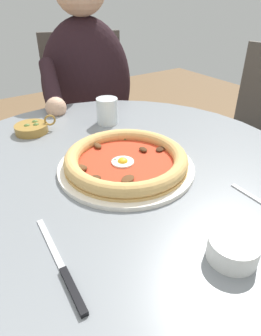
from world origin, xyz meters
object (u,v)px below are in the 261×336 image
object	(u,v)px
water_glass	(107,112)
cafe_chair_spare_near	(261,129)
pizza_on_plate	(126,161)
ramekin_capers	(235,247)
dining_table	(117,202)
diner_person	(90,126)
olive_pan	(32,128)
cafe_chair_diner	(87,113)
steak_knife	(65,274)

from	to	relation	value
water_glass	cafe_chair_spare_near	xyz separation A→B (m)	(-0.79, 0.05, -0.24)
pizza_on_plate	ramekin_capers	xyz separation A→B (m)	(0.01, 0.32, 0.00)
dining_table	water_glass	distance (m)	0.30
pizza_on_plate	cafe_chair_spare_near	xyz separation A→B (m)	(-0.89, -0.21, -0.22)
diner_person	cafe_chair_spare_near	xyz separation A→B (m)	(-0.66, 0.45, -0.01)
ramekin_capers	olive_pan	size ratio (longest dim) A/B	0.68
water_glass	diner_person	bearing A→B (deg)	-108.12
olive_pan	ramekin_capers	bearing A→B (deg)	99.68
diner_person	cafe_chair_diner	xyz separation A→B (m)	(-0.06, -0.14, 0.01)
ramekin_capers	cafe_chair_spare_near	world-z (taller)	cafe_chair_spare_near
olive_pan	pizza_on_plate	bearing A→B (deg)	109.60
pizza_on_plate	cafe_chair_spare_near	world-z (taller)	cafe_chair_spare_near
steak_knife	ramekin_capers	xyz separation A→B (m)	(-0.24, 0.11, 0.02)
olive_pan	cafe_chair_diner	xyz separation A→B (m)	(-0.41, -0.49, -0.19)
water_glass	pizza_on_plate	bearing A→B (deg)	68.45
pizza_on_plate	water_glass	size ratio (longest dim) A/B	4.05
olive_pan	cafe_chair_diner	distance (m)	0.66
dining_table	diner_person	xyz separation A→B (m)	(-0.25, -0.64, -0.07)
pizza_on_plate	steak_knife	size ratio (longest dim) A/B	1.49
pizza_on_plate	ramekin_capers	world-z (taller)	pizza_on_plate
steak_knife	diner_person	distance (m)	1.01
water_glass	dining_table	bearing A→B (deg)	63.92
diner_person	cafe_chair_spare_near	bearing A→B (deg)	145.26
cafe_chair_diner	cafe_chair_spare_near	bearing A→B (deg)	135.15
water_glass	steak_knife	size ratio (longest dim) A/B	0.37
steak_knife	cafe_chair_diner	bearing A→B (deg)	-117.81
dining_table	diner_person	distance (m)	0.69
water_glass	cafe_chair_diner	xyz separation A→B (m)	(-0.19, -0.55, -0.22)
pizza_on_plate	steak_knife	xyz separation A→B (m)	(0.24, 0.20, -0.02)
ramekin_capers	pizza_on_plate	bearing A→B (deg)	-91.08
olive_pan	diner_person	xyz separation A→B (m)	(-0.35, -0.34, -0.20)
cafe_chair_spare_near	olive_pan	bearing A→B (deg)	-6.26
pizza_on_plate	dining_table	bearing A→B (deg)	-72.37
cafe_chair_diner	pizza_on_plate	bearing A→B (deg)	70.10
dining_table	pizza_on_plate	bearing A→B (deg)	107.63
steak_knife	olive_pan	bearing A→B (deg)	-103.42
dining_table	diner_person	bearing A→B (deg)	-111.10
steak_knife	dining_table	bearing A→B (deg)	-134.69
diner_person	cafe_chair_spare_near	distance (m)	0.80
ramekin_capers	diner_person	world-z (taller)	diner_person
cafe_chair_spare_near	water_glass	bearing A→B (deg)	-3.47
dining_table	cafe_chair_diner	world-z (taller)	cafe_chair_diner
dining_table	steak_knife	xyz separation A→B (m)	(0.23, 0.23, 0.12)
water_glass	cafe_chair_diner	size ratio (longest dim) A/B	0.09
pizza_on_plate	olive_pan	bearing A→B (deg)	-70.40
olive_pan	steak_knife	bearing A→B (deg)	76.58
water_glass	ramekin_capers	size ratio (longest dim) A/B	0.99
diner_person	pizza_on_plate	bearing A→B (deg)	70.52
pizza_on_plate	cafe_chair_spare_near	bearing A→B (deg)	-166.55
steak_knife	olive_pan	distance (m)	0.54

